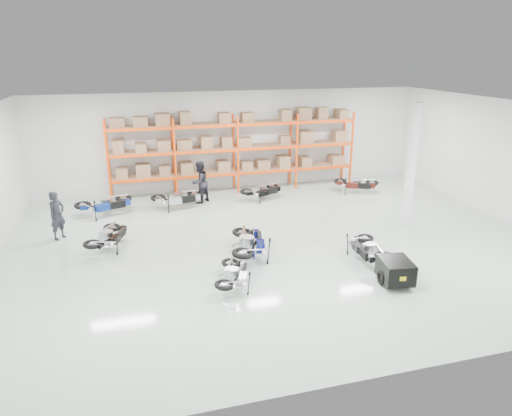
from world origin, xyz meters
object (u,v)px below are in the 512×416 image
object	(u,v)px
trailer	(395,270)
person_left	(57,215)
moto_back_d	(356,181)
moto_back_a	(105,201)
moto_back_c	(262,188)
moto_blue_centre	(250,239)
person_back	(200,182)
moto_silver_left	(235,271)
moto_black_far_left	(109,233)
moto_back_b	(178,195)
moto_touring_right	(368,245)

from	to	relation	value
trailer	person_left	world-z (taller)	person_left
moto_back_d	moto_back_a	bearing A→B (deg)	115.55
trailer	moto_back_c	size ratio (longest dim) A/B	1.03
trailer	moto_blue_centre	bearing A→B (deg)	150.33
moto_back_d	person_back	world-z (taller)	person_back
moto_blue_centre	trailer	xyz separation A→B (m)	(3.44, -2.79, -0.19)
moto_silver_left	moto_black_far_left	distance (m)	4.98
trailer	moto_back_b	world-z (taller)	moto_back_b
moto_blue_centre	moto_back_c	distance (m)	5.96
trailer	person_back	size ratio (longest dim) A/B	0.96
moto_back_a	person_left	bearing A→B (deg)	127.25
moto_black_far_left	moto_silver_left	bearing A→B (deg)	155.77
moto_touring_right	moto_back_d	xyz separation A→B (m)	(3.02, 6.66, 0.02)
moto_silver_left	person_back	size ratio (longest dim) A/B	0.87
moto_blue_centre	moto_back_b	bearing A→B (deg)	-59.70
moto_back_a	person_back	xyz separation A→B (m)	(3.86, 0.60, 0.31)
trailer	moto_back_d	size ratio (longest dim) A/B	1.00
trailer	moto_back_d	world-z (taller)	moto_back_d
moto_back_c	trailer	bearing A→B (deg)	168.15
trailer	moto_back_d	xyz separation A→B (m)	(3.02, 8.26, 0.12)
moto_touring_right	moto_back_d	bearing A→B (deg)	71.07
moto_back_a	person_left	world-z (taller)	person_left
moto_blue_centre	person_back	xyz separation A→B (m)	(-0.68, 5.90, 0.30)
moto_black_far_left	person_back	distance (m)	5.43
moto_black_far_left	moto_back_a	size ratio (longest dim) A/B	0.90
moto_blue_centre	moto_black_far_left	bearing A→B (deg)	-10.44
moto_back_b	moto_back_d	distance (m)	8.14
moto_blue_centre	moto_black_far_left	size ratio (longest dim) A/B	1.14
person_left	moto_back_a	bearing A→B (deg)	5.23
moto_touring_right	moto_silver_left	bearing A→B (deg)	-167.09
trailer	person_left	xyz separation A→B (m)	(-9.44, 6.00, 0.43)
moto_touring_right	moto_back_d	size ratio (longest dim) A/B	0.97
trailer	person_back	bearing A→B (deg)	124.76
moto_blue_centre	moto_back_c	bearing A→B (deg)	-96.72
moto_back_c	moto_back_d	bearing A→B (deg)	-113.26
moto_black_far_left	trailer	bearing A→B (deg)	171.59
moto_silver_left	trailer	size ratio (longest dim) A/B	0.90
moto_back_d	person_back	bearing A→B (deg)	111.24
moto_back_a	moto_back_d	size ratio (longest dim) A/B	1.11
moto_black_far_left	person_left	xyz separation A→B (m)	(-1.70, 1.33, 0.32)
moto_silver_left	moto_back_d	distance (m)	10.32
moto_blue_centre	moto_silver_left	size ratio (longest dim) A/B	1.27
moto_blue_centre	trailer	world-z (taller)	moto_blue_centre
moto_back_c	moto_back_d	distance (m)	4.45
moto_touring_right	person_left	size ratio (longest dim) A/B	1.00
moto_back_b	moto_blue_centre	bearing A→B (deg)	-170.54
moto_back_b	person_left	distance (m)	4.87
moto_blue_centre	moto_touring_right	bearing A→B (deg)	173.96
trailer	moto_back_c	xyz separation A→B (m)	(-1.42, 8.40, 0.10)
moto_back_a	moto_back_c	size ratio (longest dim) A/B	1.14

